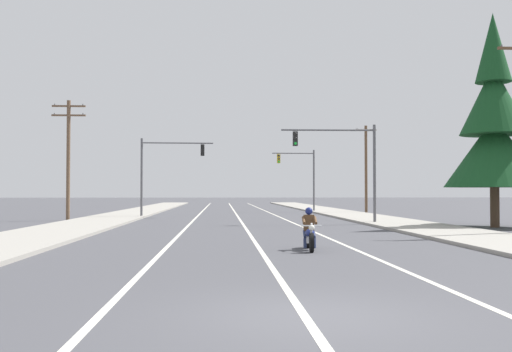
{
  "coord_description": "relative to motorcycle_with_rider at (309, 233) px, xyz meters",
  "views": [
    {
      "loc": [
        -1.42,
        -9.44,
        1.99
      ],
      "look_at": [
        0.64,
        25.54,
        2.95
      ],
      "focal_mm": 41.23,
      "sensor_mm": 36.0,
      "label": 1
    }
  ],
  "objects": [
    {
      "name": "ground_plane",
      "position": [
        -1.6,
        -10.63,
        -0.59
      ],
      "size": [
        400.0,
        400.0,
        0.0
      ],
      "primitive_type": "plane",
      "color": "#47474C"
    },
    {
      "name": "lane_stripe_center",
      "position": [
        -1.69,
        34.37,
        -0.58
      ],
      "size": [
        0.16,
        100.0,
        0.01
      ],
      "primitive_type": "cube",
      "color": "beige",
      "rests_on": "ground"
    },
    {
      "name": "lane_stripe_left",
      "position": [
        -4.99,
        34.37,
        -0.58
      ],
      "size": [
        0.16,
        100.0,
        0.01
      ],
      "primitive_type": "cube",
      "color": "beige",
      "rests_on": "ground"
    },
    {
      "name": "lane_stripe_right",
      "position": [
        1.6,
        34.37,
        -0.58
      ],
      "size": [
        0.16,
        100.0,
        0.01
      ],
      "primitive_type": "cube",
      "color": "beige",
      "rests_on": "ground"
    },
    {
      "name": "sidewalk_kerb_right",
      "position": [
        7.89,
        29.37,
        -0.52
      ],
      "size": [
        4.4,
        110.0,
        0.14
      ],
      "primitive_type": "cube",
      "color": "#9E998E",
      "rests_on": "ground"
    },
    {
      "name": "sidewalk_kerb_left",
      "position": [
        -11.08,
        29.37,
        -0.52
      ],
      "size": [
        4.4,
        110.0,
        0.14
      ],
      "primitive_type": "cube",
      "color": "#9E998E",
      "rests_on": "ground"
    },
    {
      "name": "motorcycle_with_rider",
      "position": [
        0.0,
        0.0,
        0.0
      ],
      "size": [
        0.7,
        2.19,
        1.46
      ],
      "color": "black",
      "rests_on": "ground"
    },
    {
      "name": "traffic_signal_near_right",
      "position": [
        4.78,
        16.03,
        3.57
      ],
      "size": [
        5.93,
        0.37,
        6.2
      ],
      "color": "#56565B",
      "rests_on": "ground"
    },
    {
      "name": "traffic_signal_near_left",
      "position": [
        -7.61,
        26.27,
        3.56
      ],
      "size": [
        5.66,
        0.5,
        6.2
      ],
      "color": "#56565B",
      "rests_on": "ground"
    },
    {
      "name": "traffic_signal_mid_right",
      "position": [
        5.01,
        38.03,
        3.47
      ],
      "size": [
        4.28,
        0.54,
        6.2
      ],
      "color": "#56565B",
      "rests_on": "ground"
    },
    {
      "name": "utility_pole_left_near",
      "position": [
        -13.75,
        21.73,
        4.01
      ],
      "size": [
        2.35,
        0.26,
        8.43
      ],
      "color": "brown",
      "rests_on": "ground"
    },
    {
      "name": "utility_pole_right_far",
      "position": [
        10.65,
        34.74,
        3.75
      ],
      "size": [
        2.01,
        0.26,
        8.28
      ],
      "color": "brown",
      "rests_on": "ground"
    },
    {
      "name": "conifer_tree_right_verge_near",
      "position": [
        12.39,
        12.22,
        5.0
      ],
      "size": [
        5.54,
        5.54,
        12.19
      ],
      "color": "#4C3828",
      "rests_on": "ground"
    }
  ]
}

